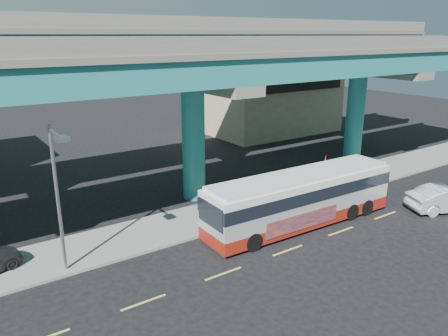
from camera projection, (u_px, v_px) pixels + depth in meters
ground at (284, 248)px, 22.57m from camera, size 120.00×120.00×0.00m
sidewalk at (224, 213)px, 26.88m from camera, size 70.00×4.00×0.15m
lane_markings at (288, 250)px, 22.33m from camera, size 58.00×0.12×0.01m
viaduct at (191, 59)px, 27.06m from camera, size 52.00×12.40×11.70m
building_beige at (267, 100)px, 49.40m from camera, size 14.00×10.23×7.00m
transit_bus at (301, 197)px, 24.93m from camera, size 12.22×2.95×3.12m
sedan at (447, 199)px, 27.13m from camera, size 5.28×6.17×1.62m
street_lamp at (58, 181)px, 18.56m from camera, size 0.50×2.27×6.81m
stop_sign at (325, 166)px, 29.19m from camera, size 0.66×0.56×2.79m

